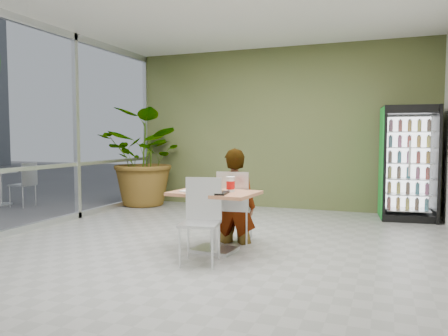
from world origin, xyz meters
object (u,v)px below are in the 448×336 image
Objects in this scene: soda_cup at (231,184)px; potted_plant at (147,158)px; cafeteria_tray at (210,193)px; chair_far at (234,201)px; seated_woman at (234,207)px; dining_table at (215,209)px; beverage_fridge at (408,163)px; chair_near at (202,213)px.

soda_cup is 4.08m from potted_plant.
potted_plant reaches higher than cafeteria_tray.
soda_cup is at bearing 96.32° from chair_far.
chair_far is 0.62× the size of seated_woman.
soda_cup reaches higher than dining_table.
seated_woman is at bearing -137.18° from beverage_fridge.
chair_near is 0.61× the size of seated_woman.
potted_plant is at bearing -48.86° from chair_far.
beverage_fridge reaches higher than cafeteria_tray.
chair_far is 5.15× the size of soda_cup.
potted_plant is (-2.88, 2.89, 0.16)m from soda_cup.
potted_plant is at bearing 118.40° from chair_near.
chair_near reaches higher than cafeteria_tray.
seated_woman reaches higher than cafeteria_tray.
chair_far reaches higher than soda_cup.
chair_far is at bearing -41.55° from potted_plant.
seated_woman is (0.08, 0.53, -0.05)m from dining_table.
cafeteria_tray is 0.21× the size of potted_plant.
beverage_fridge is (2.25, 2.60, 0.49)m from seated_woman.
seated_woman is 0.80m from cafeteria_tray.
beverage_fridge is (2.33, 3.13, 0.44)m from dining_table.
potted_plant is at bearing 130.66° from cafeteria_tray.
potted_plant reaches higher than beverage_fridge.
potted_plant is (-5.01, -0.20, 0.02)m from beverage_fridge.
seated_woman reaches higher than chair_far.
dining_table is 4.00m from potted_plant.
chair_near is 0.49× the size of beverage_fridge.
dining_table is 0.54× the size of potted_plant.
beverage_fridge reaches higher than soda_cup.
potted_plant is (-2.76, 2.40, 0.51)m from seated_woman.
chair_near is at bearing -128.93° from beverage_fridge.
soda_cup is (0.17, 0.50, 0.28)m from chair_near.
potted_plant is (-2.70, 3.15, 0.24)m from cafeteria_tray.
chair_far is (0.09, 0.48, 0.03)m from dining_table.
seated_woman is 3.69m from potted_plant.
dining_table is 1.11× the size of chair_far.
dining_table is at bearing 96.19° from cafeteria_tray.
cafeteria_tray is at bearing -130.84° from beverage_fridge.
chair_near is at bearing -51.42° from potted_plant.
cafeteria_tray is (-0.17, -0.26, -0.08)m from soda_cup.
chair_far reaches higher than dining_table.
cafeteria_tray is 4.16m from potted_plant.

